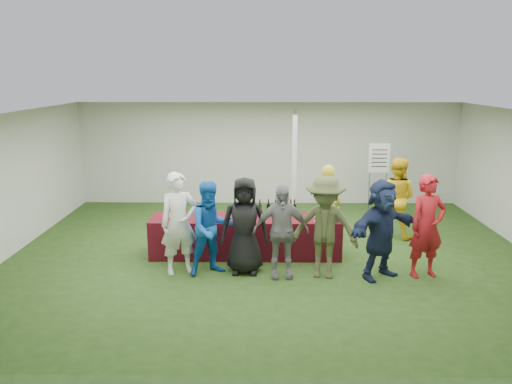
{
  "coord_description": "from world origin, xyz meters",
  "views": [
    {
      "loc": [
        -0.18,
        -9.12,
        3.41
      ],
      "look_at": [
        -0.29,
        -0.02,
        1.25
      ],
      "focal_mm": 35.0,
      "sensor_mm": 36.0,
      "label": 1
    }
  ],
  "objects_px": {
    "dump_bucket": "(334,217)",
    "customer_6": "(427,226)",
    "wine_list_sign": "(379,164)",
    "staff_back": "(396,198)",
    "customer_0": "(179,223)",
    "serving_table": "(246,236)",
    "customer_4": "(325,227)",
    "customer_1": "(211,228)",
    "customer_5": "(381,229)",
    "customer_3": "(281,231)",
    "staff_pourer": "(327,203)",
    "customer_2": "(245,226)"
  },
  "relations": [
    {
      "from": "staff_back",
      "to": "customer_1",
      "type": "bearing_deg",
      "value": 59.87
    },
    {
      "from": "dump_bucket",
      "to": "customer_0",
      "type": "bearing_deg",
      "value": -166.76
    },
    {
      "from": "customer_1",
      "to": "customer_4",
      "type": "bearing_deg",
      "value": -29.0
    },
    {
      "from": "customer_4",
      "to": "serving_table",
      "type": "bearing_deg",
      "value": 152.97
    },
    {
      "from": "staff_pourer",
      "to": "staff_back",
      "type": "relative_size",
      "value": 0.94
    },
    {
      "from": "wine_list_sign",
      "to": "serving_table",
      "type": "bearing_deg",
      "value": -138.91
    },
    {
      "from": "staff_pourer",
      "to": "customer_3",
      "type": "distance_m",
      "value": 2.17
    },
    {
      "from": "customer_2",
      "to": "customer_5",
      "type": "bearing_deg",
      "value": -4.64
    },
    {
      "from": "customer_0",
      "to": "customer_5",
      "type": "height_order",
      "value": "customer_0"
    },
    {
      "from": "customer_1",
      "to": "wine_list_sign",
      "type": "bearing_deg",
      "value": 19.31
    },
    {
      "from": "customer_2",
      "to": "wine_list_sign",
      "type": "bearing_deg",
      "value": 49.2
    },
    {
      "from": "dump_bucket",
      "to": "staff_pourer",
      "type": "distance_m",
      "value": 1.09
    },
    {
      "from": "customer_4",
      "to": "customer_5",
      "type": "bearing_deg",
      "value": 9.31
    },
    {
      "from": "staff_back",
      "to": "dump_bucket",
      "type": "bearing_deg",
      "value": 73.34
    },
    {
      "from": "staff_pourer",
      "to": "customer_3",
      "type": "relative_size",
      "value": 1.0
    },
    {
      "from": "serving_table",
      "to": "customer_0",
      "type": "height_order",
      "value": "customer_0"
    },
    {
      "from": "staff_pourer",
      "to": "customer_2",
      "type": "distance_m",
      "value": 2.39
    },
    {
      "from": "customer_1",
      "to": "customer_6",
      "type": "xyz_separation_m",
      "value": [
        3.67,
        -0.07,
        0.07
      ]
    },
    {
      "from": "customer_2",
      "to": "customer_6",
      "type": "bearing_deg",
      "value": -2.28
    },
    {
      "from": "customer_5",
      "to": "customer_3",
      "type": "bearing_deg",
      "value": 146.82
    },
    {
      "from": "customer_3",
      "to": "customer_2",
      "type": "bearing_deg",
      "value": 160.57
    },
    {
      "from": "customer_4",
      "to": "customer_6",
      "type": "distance_m",
      "value": 1.74
    },
    {
      "from": "customer_1",
      "to": "customer_0",
      "type": "bearing_deg",
      "value": 150.63
    },
    {
      "from": "customer_2",
      "to": "customer_3",
      "type": "relative_size",
      "value": 1.05
    },
    {
      "from": "customer_0",
      "to": "customer_2",
      "type": "bearing_deg",
      "value": -23.58
    },
    {
      "from": "wine_list_sign",
      "to": "customer_2",
      "type": "bearing_deg",
      "value": -131.02
    },
    {
      "from": "customer_4",
      "to": "customer_6",
      "type": "bearing_deg",
      "value": 11.66
    },
    {
      "from": "serving_table",
      "to": "customer_6",
      "type": "xyz_separation_m",
      "value": [
        3.12,
        -0.99,
        0.52
      ]
    },
    {
      "from": "customer_1",
      "to": "customer_2",
      "type": "relative_size",
      "value": 0.97
    },
    {
      "from": "dump_bucket",
      "to": "customer_6",
      "type": "xyz_separation_m",
      "value": [
        1.46,
        -0.77,
        0.05
      ]
    },
    {
      "from": "customer_4",
      "to": "customer_0",
      "type": "bearing_deg",
      "value": -173.72
    },
    {
      "from": "customer_2",
      "to": "customer_6",
      "type": "relative_size",
      "value": 0.95
    },
    {
      "from": "wine_list_sign",
      "to": "customer_2",
      "type": "relative_size",
      "value": 1.06
    },
    {
      "from": "customer_1",
      "to": "customer_3",
      "type": "relative_size",
      "value": 1.01
    },
    {
      "from": "serving_table",
      "to": "staff_pourer",
      "type": "bearing_deg",
      "value": 27.78
    },
    {
      "from": "customer_0",
      "to": "customer_3",
      "type": "distance_m",
      "value": 1.77
    },
    {
      "from": "customer_6",
      "to": "customer_1",
      "type": "bearing_deg",
      "value": 163.99
    },
    {
      "from": "serving_table",
      "to": "customer_4",
      "type": "xyz_separation_m",
      "value": [
        1.37,
        -1.04,
        0.51
      ]
    },
    {
      "from": "customer_6",
      "to": "customer_4",
      "type": "bearing_deg",
      "value": 166.78
    },
    {
      "from": "customer_1",
      "to": "customer_5",
      "type": "distance_m",
      "value": 2.89
    },
    {
      "from": "dump_bucket",
      "to": "wine_list_sign",
      "type": "distance_m",
      "value": 3.32
    },
    {
      "from": "wine_list_sign",
      "to": "customer_0",
      "type": "bearing_deg",
      "value": -139.72
    },
    {
      "from": "wine_list_sign",
      "to": "staff_back",
      "type": "xyz_separation_m",
      "value": [
        0.04,
        -1.55,
        -0.45
      ]
    },
    {
      "from": "customer_1",
      "to": "customer_2",
      "type": "bearing_deg",
      "value": -19.22
    },
    {
      "from": "staff_pourer",
      "to": "customer_1",
      "type": "height_order",
      "value": "customer_1"
    },
    {
      "from": "wine_list_sign",
      "to": "staff_pourer",
      "type": "distance_m",
      "value": 2.4
    },
    {
      "from": "customer_2",
      "to": "customer_4",
      "type": "xyz_separation_m",
      "value": [
        1.36,
        -0.18,
        0.03
      ]
    },
    {
      "from": "serving_table",
      "to": "customer_1",
      "type": "relative_size",
      "value": 2.19
    },
    {
      "from": "serving_table",
      "to": "dump_bucket",
      "type": "distance_m",
      "value": 1.73
    },
    {
      "from": "customer_3",
      "to": "staff_back",
      "type": "bearing_deg",
      "value": 38.48
    }
  ]
}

